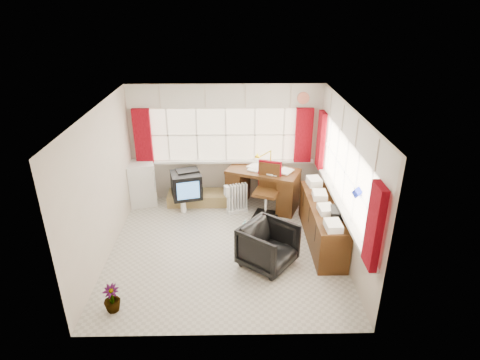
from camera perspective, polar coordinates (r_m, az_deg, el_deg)
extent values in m
plane|color=beige|center=(7.21, -2.07, -9.66)|extent=(4.00, 4.00, 0.00)
plane|color=beige|center=(8.43, -1.99, 5.17)|extent=(4.00, 0.00, 4.00)
plane|color=beige|center=(4.85, -2.65, -10.78)|extent=(4.00, 0.00, 4.00)
plane|color=beige|center=(6.92, -19.02, -0.73)|extent=(0.00, 4.00, 4.00)
plane|color=beige|center=(6.84, 14.78, -0.49)|extent=(0.00, 4.00, 4.00)
plane|color=white|center=(6.15, -2.42, 9.94)|extent=(4.00, 4.00, 0.00)
plane|color=#FDEBC8|center=(8.35, -2.01, 6.42)|extent=(3.60, 0.00, 3.60)
cube|color=white|center=(8.51, -1.96, 2.63)|extent=(3.70, 0.12, 0.05)
cube|color=white|center=(8.45, -10.23, 6.26)|extent=(0.03, 0.02, 1.10)
cube|color=white|center=(8.37, -6.15, 6.34)|extent=(0.03, 0.02, 1.10)
cube|color=white|center=(8.34, -2.01, 6.40)|extent=(0.03, 0.02, 1.10)
cube|color=white|center=(8.35, 2.13, 6.42)|extent=(0.03, 0.02, 1.10)
cube|color=white|center=(8.41, 6.24, 6.41)|extent=(0.03, 0.02, 1.10)
plane|color=#FDEBC8|center=(6.75, 14.79, 1.04)|extent=(0.00, 3.60, 3.60)
cube|color=white|center=(6.99, 13.97, -3.32)|extent=(0.12, 3.70, 0.05)
cube|color=white|center=(5.72, 17.70, -3.78)|extent=(0.02, 0.03, 1.10)
cube|color=white|center=(6.23, 16.08, -1.17)|extent=(0.02, 0.03, 1.10)
cube|color=white|center=(6.75, 14.71, 1.04)|extent=(0.02, 0.03, 1.10)
cube|color=white|center=(7.28, 13.54, 2.94)|extent=(0.02, 0.03, 1.10)
cube|color=white|center=(7.83, 12.53, 4.57)|extent=(0.02, 0.03, 1.10)
cube|color=maroon|center=(8.48, -13.65, 6.04)|extent=(0.35, 0.10, 1.15)
cube|color=maroon|center=(8.40, 9.03, 6.27)|extent=(0.35, 0.10, 1.15)
cube|color=maroon|center=(8.18, 11.44, 5.57)|extent=(0.10, 0.35, 1.15)
cube|color=maroon|center=(5.28, 18.58, -6.32)|extent=(0.10, 0.35, 1.15)
cube|color=silver|center=(8.12, -2.10, 11.75)|extent=(3.95, 0.08, 0.48)
cube|color=silver|center=(6.48, 15.38, 7.54)|extent=(0.08, 3.95, 0.48)
cube|color=#513113|center=(8.22, 3.32, 1.22)|extent=(1.60, 1.21, 0.07)
cube|color=#513113|center=(8.56, -0.27, -0.79)|extent=(0.55, 0.72, 0.76)
cube|color=#513113|center=(8.26, 6.90, -2.00)|extent=(0.55, 0.72, 0.76)
cube|color=white|center=(8.20, 3.32, 1.50)|extent=(0.35, 0.40, 0.02)
cube|color=white|center=(8.20, 3.32, 1.52)|extent=(0.35, 0.40, 0.02)
cube|color=white|center=(8.20, 3.32, 1.55)|extent=(0.35, 0.40, 0.02)
cube|color=white|center=(8.20, 3.32, 1.58)|extent=(0.35, 0.40, 0.02)
cube|color=white|center=(8.20, 3.33, 1.60)|extent=(0.35, 0.40, 0.02)
cube|color=white|center=(8.19, 3.33, 1.63)|extent=(0.35, 0.40, 0.02)
cylinder|color=#F0E90A|center=(8.19, 4.33, 1.45)|extent=(0.10, 0.10, 0.02)
cylinder|color=#F0E90A|center=(8.12, 4.38, 2.74)|extent=(0.03, 0.03, 0.40)
cone|color=#F0E90A|center=(8.06, 4.41, 3.77)|extent=(0.19, 0.17, 0.16)
cube|color=black|center=(8.15, 3.65, -5.10)|extent=(0.60, 0.60, 0.04)
cylinder|color=silver|center=(8.03, 3.70, -3.55)|extent=(0.06, 0.06, 0.54)
cube|color=#513113|center=(7.91, 3.75, -1.81)|extent=(0.58, 0.57, 0.06)
cube|color=#513113|center=(7.99, 4.25, 0.76)|extent=(0.41, 0.19, 0.52)
cube|color=maroon|center=(7.98, 4.25, 0.89)|extent=(0.45, 0.22, 0.54)
imported|color=black|center=(6.62, 4.01, -9.34)|extent=(1.11, 1.11, 0.73)
cube|color=white|center=(8.30, -0.41, -4.30)|extent=(0.45, 0.30, 0.08)
cube|color=white|center=(8.10, -1.65, -2.60)|extent=(0.07, 0.13, 0.54)
cube|color=white|center=(8.12, -1.24, -2.53)|extent=(0.07, 0.13, 0.54)
cube|color=white|center=(8.14, -0.83, -2.45)|extent=(0.07, 0.13, 0.54)
cube|color=white|center=(8.16, -0.42, -2.38)|extent=(0.07, 0.13, 0.54)
cube|color=white|center=(8.18, -0.01, -2.30)|extent=(0.07, 0.13, 0.54)
cube|color=white|center=(8.20, 0.40, -2.23)|extent=(0.07, 0.13, 0.54)
cube|color=white|center=(8.22, 0.80, -2.16)|extent=(0.07, 0.13, 0.54)
cube|color=#513113|center=(7.34, 11.61, -6.04)|extent=(0.50, 2.00, 0.75)
cube|color=white|center=(6.46, 13.10, -6.40)|extent=(0.24, 0.32, 0.10)
cube|color=white|center=(6.90, 12.11, -4.13)|extent=(0.24, 0.32, 0.10)
cube|color=white|center=(7.36, 11.25, -2.14)|extent=(0.24, 0.32, 0.10)
cube|color=white|center=(7.83, 10.49, -0.39)|extent=(0.24, 0.32, 0.10)
cube|color=black|center=(6.85, 13.85, -4.49)|extent=(0.31, 0.38, 0.11)
cube|color=tan|center=(8.65, -5.56, -2.54)|extent=(1.40, 0.50, 0.25)
cube|color=black|center=(8.35, -7.66, -0.70)|extent=(0.70, 0.66, 0.53)
cube|color=#5397EC|center=(8.10, -7.37, -1.51)|extent=(0.44, 0.13, 0.36)
cube|color=black|center=(8.51, -7.33, -1.42)|extent=(0.62, 0.50, 0.20)
cube|color=black|center=(8.43, -7.40, -0.24)|extent=(0.57, 0.47, 0.19)
cube|color=black|center=(8.36, -7.47, 0.90)|extent=(0.52, 0.44, 0.18)
cube|color=white|center=(8.74, -13.81, -0.40)|extent=(0.67, 0.67, 0.93)
cube|color=silver|center=(8.45, -12.09, -0.11)|extent=(0.03, 0.03, 0.49)
imported|color=white|center=(8.32, -8.07, -3.59)|extent=(0.16, 0.17, 0.32)
imported|color=#96E0DD|center=(7.67, 0.78, -6.41)|extent=(0.13, 0.13, 0.21)
imported|color=black|center=(6.12, -17.78, -15.75)|extent=(0.28, 0.28, 0.42)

